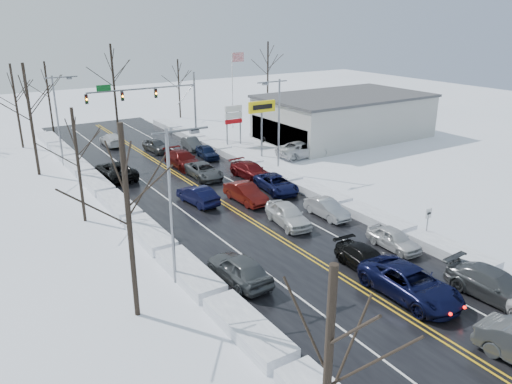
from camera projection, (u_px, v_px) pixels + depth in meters
ground at (261, 227)px, 36.26m from camera, size 160.00×160.00×0.00m
road_surface at (247, 218)px, 37.85m from camera, size 14.00×84.00×0.01m
snow_bank_left at (152, 241)px, 34.00m from camera, size 1.80×72.00×0.71m
snow_bank_right at (324, 199)px, 41.70m from camera, size 1.80×72.00×0.71m
traffic_signal_mast at (156, 97)px, 58.39m from camera, size 13.28×0.39×8.00m
tires_plus_sign at (262, 111)px, 52.60m from camera, size 3.20×0.34×6.00m
used_vehicles_sign at (234, 117)px, 57.93m from camera, size 2.20×0.22×4.65m
speed_limit_sign at (428, 218)px, 33.52m from camera, size 0.55×0.09×2.35m
flagpole at (233, 84)px, 65.77m from camera, size 1.87×1.20×10.00m
dealership_building at (344, 116)px, 61.81m from camera, size 20.40×12.40×5.30m
streetlight_ne at (277, 119)px, 46.62m from camera, size 3.20×0.25×9.00m
streetlight_sw at (174, 195)px, 27.10m from camera, size 3.20×0.25×9.00m
streetlight_nw at (59, 114)px, 49.33m from camera, size 3.20×0.25×9.00m
tree_left_a at (328, 359)px, 12.70m from camera, size 3.60×3.60×9.00m
tree_left_b at (126, 186)px, 23.33m from camera, size 4.00×4.00×10.00m
tree_left_c at (76, 144)px, 35.30m from camera, size 3.40×3.40×8.50m
tree_left_d at (28, 98)px, 45.59m from camera, size 4.20×4.20×10.50m
tree_left_e at (14, 90)px, 55.56m from camera, size 3.80×3.80×9.50m
tree_far_b at (47, 83)px, 63.66m from camera, size 3.60×3.60×9.00m
tree_far_c at (113, 70)px, 65.66m from camera, size 4.40×4.40×11.00m
tree_far_d at (178, 77)px, 72.50m from camera, size 3.40×3.40×8.50m
tree_far_e at (268, 62)px, 80.53m from camera, size 4.20×4.20×10.50m
queued_car_2 at (409, 297)px, 27.28m from camera, size 2.84×6.04×1.67m
queued_car_3 at (366, 270)px, 30.18m from camera, size 2.17×4.76×1.35m
queued_car_4 at (288, 225)px, 36.63m from camera, size 2.50×4.88×1.59m
queued_car_5 at (246, 202)px, 41.07m from camera, size 1.78×4.70×1.53m
queued_car_6 at (204, 178)px, 47.13m from camera, size 2.49×5.09×1.39m
queued_car_7 at (183, 167)px, 50.40m from camera, size 2.43×5.64×1.62m
queued_car_8 at (157, 152)px, 56.07m from camera, size 2.23×4.42×1.44m
queued_car_11 at (493, 298)px, 27.14m from camera, size 2.56×5.58×1.58m
queued_car_12 at (393, 248)px, 32.94m from camera, size 1.70×4.03×1.36m
queued_car_13 at (326, 217)px, 38.08m from camera, size 1.43×4.07×1.34m
queued_car_14 at (276, 191)px, 43.52m from camera, size 2.82×5.27×1.41m
queued_car_15 at (251, 178)px, 47.02m from camera, size 2.49×5.19×1.46m
queued_car_16 at (207, 158)px, 53.58m from camera, size 2.08×4.16×1.36m
queued_car_17 at (192, 149)px, 57.05m from camera, size 1.87×4.20×1.34m
oncoming_car_0 at (198, 203)px, 40.71m from camera, size 2.01×4.58×1.46m
oncoming_car_1 at (117, 178)px, 47.04m from camera, size 2.83×5.83×1.60m
oncoming_car_2 at (112, 145)px, 58.75m from camera, size 2.17×4.95×1.41m
oncoming_car_3 at (239, 281)px, 28.87m from camera, size 2.16×4.91×1.65m
parked_car_0 at (303, 157)px, 54.12m from camera, size 6.12×2.93×1.68m
parked_car_1 at (301, 146)px, 58.52m from camera, size 2.78×5.82×1.64m
parked_car_2 at (263, 140)px, 61.47m from camera, size 1.88×4.44×1.50m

